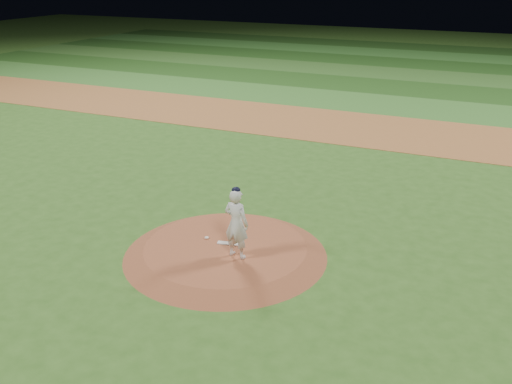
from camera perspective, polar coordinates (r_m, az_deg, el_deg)
ground at (r=15.59m, az=-3.05°, el=-6.26°), size 120.00×120.00×0.00m
infield_dirt_band at (r=27.92m, az=10.28°, el=6.29°), size 70.00×6.00×0.02m
outfield_stripe_0 at (r=33.13m, az=12.74°, el=8.54°), size 70.00×5.00×0.02m
outfield_stripe_1 at (r=37.94m, az=14.40°, el=10.05°), size 70.00×5.00×0.02m
outfield_stripe_2 at (r=42.79m, az=15.69°, el=11.20°), size 70.00×5.00×0.02m
outfield_stripe_3 at (r=47.67m, az=16.73°, el=12.12°), size 70.00×5.00×0.02m
outfield_stripe_4 at (r=52.57m, az=17.58°, el=12.86°), size 70.00×5.00×0.02m
outfield_stripe_5 at (r=57.49m, az=18.29°, el=13.48°), size 70.00×5.00×0.02m
pitchers_mound at (r=15.53m, az=-3.06°, el=-5.85°), size 5.50×5.50×0.25m
pitching_rubber at (r=15.58m, az=-2.75°, el=-5.16°), size 0.65×0.28×0.03m
rosin_bag at (r=15.90m, az=-4.95°, el=-4.57°), size 0.12×0.12×0.07m
pitcher_on_mound at (r=14.53m, az=-1.97°, el=-3.13°), size 0.74×0.53×1.94m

